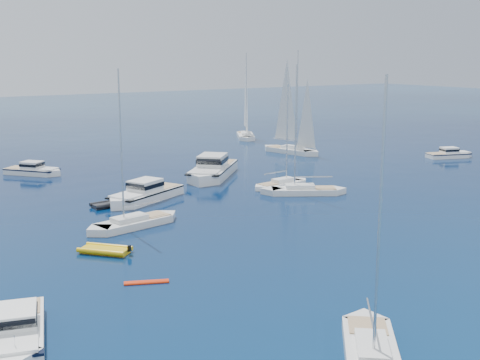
# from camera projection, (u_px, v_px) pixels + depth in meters

# --- Properties ---
(ground) EXTENTS (400.00, 400.00, 0.00)m
(ground) POSITION_uv_depth(u_px,v_px,m) (472.00, 276.00, 40.85)
(ground) COLOR navy
(ground) RESTS_ON ground
(motor_cruiser_left) EXTENTS (4.80, 8.84, 2.22)m
(motor_cruiser_left) POSITION_uv_depth(u_px,v_px,m) (19.00, 341.00, 31.52)
(motor_cruiser_left) COLOR white
(motor_cruiser_left) RESTS_ON ground
(motor_cruiser_centre) EXTENTS (10.63, 7.43, 2.71)m
(motor_cruiser_centre) POSITION_uv_depth(u_px,v_px,m) (144.00, 201.00, 61.84)
(motor_cruiser_centre) COLOR white
(motor_cruiser_centre) RESTS_ON ground
(motor_cruiser_far_r) EXTENTS (7.65, 4.51, 1.92)m
(motor_cruiser_far_r) POSITION_uv_depth(u_px,v_px,m) (450.00, 158.00, 87.56)
(motor_cruiser_far_r) COLOR white
(motor_cruiser_far_r) RESTS_ON ground
(motor_cruiser_distant) EXTENTS (11.91, 12.11, 3.41)m
(motor_cruiser_distant) POSITION_uv_depth(u_px,v_px,m) (212.00, 177.00, 73.85)
(motor_cruiser_distant) COLOR silver
(motor_cruiser_distant) RESTS_ON ground
(motor_cruiser_horizon) EXTENTS (6.90, 7.64, 2.08)m
(motor_cruiser_horizon) POSITION_uv_depth(u_px,v_px,m) (34.00, 174.00, 75.28)
(motor_cruiser_horizon) COLOR white
(motor_cruiser_horizon) RESTS_ON ground
(sailboat_fore) EXTENTS (8.10, 8.97, 14.14)m
(sailboat_fore) POSITION_uv_depth(u_px,v_px,m) (371.00, 359.00, 29.71)
(sailboat_fore) COLOR silver
(sailboat_fore) RESTS_ON ground
(sailboat_mid_r) EXTENTS (9.39, 7.06, 13.96)m
(sailboat_mid_r) POSITION_uv_depth(u_px,v_px,m) (303.00, 194.00, 64.86)
(sailboat_mid_r) COLOR silver
(sailboat_mid_r) RESTS_ON ground
(sailboat_mid_l) EXTENTS (9.70, 4.14, 13.84)m
(sailboat_mid_l) POSITION_uv_depth(u_px,v_px,m) (134.00, 227.00, 52.51)
(sailboat_mid_l) COLOR silver
(sailboat_mid_l) RESTS_ON ground
(sailboat_centre) EXTENTS (8.16, 2.94, 11.73)m
(sailboat_centre) POSITION_uv_depth(u_px,v_px,m) (281.00, 187.00, 68.32)
(sailboat_centre) COLOR white
(sailboat_centre) RESTS_ON ground
(sailboat_sails_r) EXTENTS (5.17, 10.98, 15.63)m
(sailboat_sails_r) POSITION_uv_depth(u_px,v_px,m) (291.00, 153.00, 91.82)
(sailboat_sails_r) COLOR white
(sailboat_sails_r) RESTS_ON ground
(sailboat_sails_far) EXTENTS (7.41, 10.39, 15.27)m
(sailboat_sails_far) POSITION_uv_depth(u_px,v_px,m) (246.00, 138.00, 108.24)
(sailboat_sails_far) COLOR white
(sailboat_sails_far) RESTS_ON ground
(tender_yellow) EXTENTS (4.21, 4.39, 0.95)m
(tender_yellow) POSITION_uv_depth(u_px,v_px,m) (105.00, 253.00, 45.57)
(tender_yellow) COLOR #E3B20D
(tender_yellow) RESTS_ON ground
(tender_grey_far) EXTENTS (3.79, 2.30, 0.95)m
(tender_grey_far) POSITION_uv_depth(u_px,v_px,m) (109.00, 206.00, 59.51)
(tender_grey_far) COLOR black
(tender_grey_far) RESTS_ON ground
(kayak_orange) EXTENTS (2.85, 1.64, 0.30)m
(kayak_orange) POSITION_uv_depth(u_px,v_px,m) (146.00, 283.00, 39.55)
(kayak_orange) COLOR red
(kayak_orange) RESTS_ON ground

